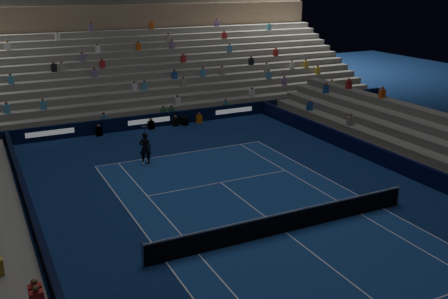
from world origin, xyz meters
name	(u,v)px	position (x,y,z in m)	size (l,w,h in m)	color
ground	(286,233)	(0.00, 0.00, 0.00)	(90.00, 90.00, 0.00)	#0D2251
court_surface	(286,232)	(0.00, 0.00, 0.01)	(10.97, 23.77, 0.01)	navy
sponsor_barrier_far	(149,121)	(0.00, 18.50, 0.50)	(44.00, 0.25, 1.00)	black
sponsor_barrier_east	(447,184)	(9.70, 0.00, 0.50)	(0.25, 37.00, 1.00)	black
sponsor_barrier_west	(51,277)	(-9.70, 0.00, 0.50)	(0.25, 37.00, 1.00)	black
grandstand_main	(113,64)	(0.00, 27.90, 3.38)	(44.00, 15.20, 11.20)	slate
tennis_net	(286,222)	(0.00, 0.00, 0.50)	(12.90, 0.10, 1.10)	#B2B2B7
tennis_player	(145,148)	(-2.66, 11.08, 0.96)	(0.70, 0.46, 1.92)	black
broadcast_camera	(184,121)	(2.63, 18.03, 0.32)	(0.53, 0.95, 0.62)	black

